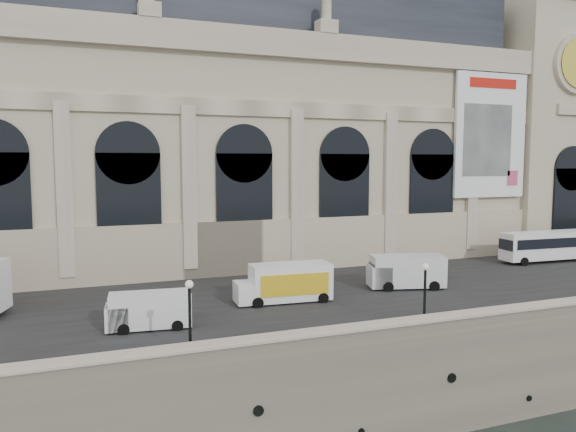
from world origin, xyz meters
name	(u,v)px	position (x,y,z in m)	size (l,w,h in m)	color
quay	(245,277)	(0.00, 35.00, 3.00)	(160.00, 70.00, 6.00)	gray
street	(321,290)	(0.00, 14.00, 6.03)	(160.00, 24.00, 0.06)	#2D2D2D
parapet	(418,329)	(0.00, 0.60, 6.62)	(160.00, 1.40, 1.21)	gray
museum	(200,128)	(-5.98, 30.86, 19.72)	(69.00, 18.70, 29.10)	#B4AA8A
clock_pavilion	(527,103)	(34.00, 27.93, 23.42)	(13.00, 14.72, 36.70)	#B4AA8A
bus_right	(549,245)	(26.90, 16.83, 7.77)	(10.86, 3.04, 3.16)	white
van_b	(145,311)	(-14.55, 8.32, 7.16)	(5.29, 2.57, 2.27)	white
van_c	(403,272)	(6.35, 12.05, 7.38)	(6.47, 3.89, 2.71)	silver
box_truck	(285,283)	(-4.13, 11.38, 7.43)	(7.20, 2.96, 2.84)	white
lamp_left	(190,321)	(-13.04, 1.99, 8.11)	(0.43, 0.43, 4.23)	black
lamp_right	(425,298)	(1.17, 1.66, 8.10)	(0.43, 0.43, 4.22)	black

